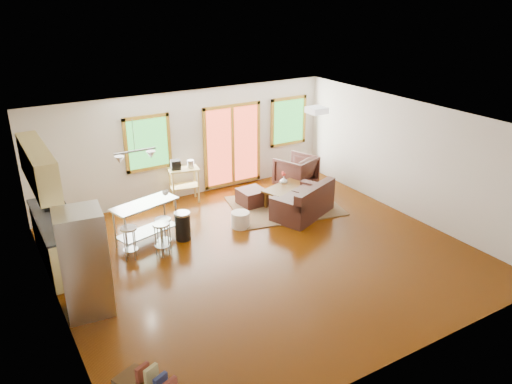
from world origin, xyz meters
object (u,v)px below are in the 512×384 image
rug (285,206)px  island (146,215)px  kitchen_cart (183,173)px  refrigerator (85,263)px  armchair (296,170)px  ottoman (252,197)px  coffee_table (287,190)px  loveseat (304,203)px

rug → island: size_ratio=1.73×
rug → kitchen_cart: kitchen_cart is taller
rug → refrigerator: (-4.96, -1.80, 0.86)m
armchair → refrigerator: (-5.90, -2.70, 0.42)m
armchair → ottoman: (-1.57, -0.43, -0.26)m
armchair → refrigerator: refrigerator is taller
refrigerator → armchair: bearing=31.1°
armchair → coffee_table: bearing=24.4°
ottoman → kitchen_cart: size_ratio=0.55×
coffee_table → armchair: (0.86, 0.84, 0.07)m
ottoman → refrigerator: size_ratio=0.33×
coffee_table → refrigerator: bearing=-159.8°
refrigerator → kitchen_cart: refrigerator is taller
armchair → island: 4.41m
armchair → kitchen_cart: (-2.87, 0.59, 0.28)m
armchair → ottoman: 1.64m
loveseat → refrigerator: (-5.04, -1.14, 0.57)m
loveseat → kitchen_cart: size_ratio=1.56×
loveseat → coffee_table: bearing=67.3°
kitchen_cart → rug: bearing=-37.7°
rug → island: 3.42m
rug → loveseat: 0.73m
ottoman → island: (-2.75, -0.47, 0.38)m
rug → kitchen_cart: bearing=142.3°
coffee_table → ottoman: (-0.71, 0.42, -0.19)m
armchair → ottoman: bearing=-4.9°
island → kitchen_cart: kitchen_cart is taller
coffee_table → kitchen_cart: (-2.01, 1.43, 0.35)m
kitchen_cart → coffee_table: bearing=-35.5°
loveseat → ottoman: (-0.70, 1.13, -0.11)m
ottoman → refrigerator: bearing=-152.3°
rug → coffee_table: bearing=33.0°
refrigerator → coffee_table: bearing=26.7°
coffee_table → ottoman: size_ratio=2.15×
coffee_table → kitchen_cart: size_ratio=1.18×
loveseat → kitchen_cart: 2.97m
rug → loveseat: (0.08, -0.66, 0.30)m
rug → ottoman: (-0.62, 0.47, 0.18)m
loveseat → coffee_table: loveseat is taller
armchair → kitchen_cart: bearing=-31.8°
rug → armchair: 1.37m
island → rug: bearing=-0.0°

